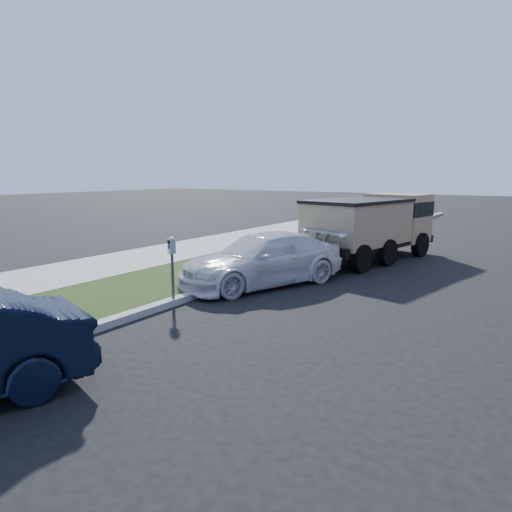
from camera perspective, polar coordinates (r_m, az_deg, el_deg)
The scene contains 5 objects.
ground at distance 9.39m, azimuth 3.78°, elevation -7.78°, with size 120.00×120.00×0.00m, color black.
streetside at distance 14.25m, azimuth -11.82°, elevation -1.44°, with size 6.12×50.00×0.15m.
parking_meter at distance 10.21m, azimuth -10.47°, elevation 0.20°, with size 0.23×0.20×1.41m.
white_wagon at distance 12.08m, azimuth 1.11°, elevation -0.37°, with size 1.89×4.65×1.35m, color silver.
dump_truck at distance 16.11m, azimuth 14.40°, elevation 3.96°, with size 3.13×5.84×2.17m.
Camera 1 is at (4.42, -7.76, 2.91)m, focal length 32.00 mm.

